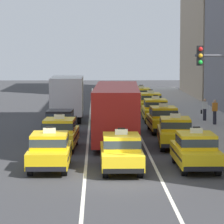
{
  "coord_description": "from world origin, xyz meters",
  "views": [
    {
      "loc": [
        -1.11,
        -27.07,
        5.59
      ],
      "look_at": [
        -0.09,
        15.73,
        1.3
      ],
      "focal_mm": 106.87,
      "sensor_mm": 36.0,
      "label": 1
    }
  ],
  "objects_px": {
    "bus_center_second": "(117,110)",
    "taxi_right_nearest": "(196,150)",
    "taxi_right_fifth": "(150,102)",
    "box_truck_left_fourth": "(68,96)",
    "taxi_center_third": "(110,111)",
    "taxi_right_second": "(175,132)",
    "taxi_right_fourth": "(155,110)",
    "taxi_right_sixth": "(141,96)",
    "taxi_right_third": "(163,119)",
    "taxi_center_nearest": "(121,152)",
    "pedestrian_mid_block": "(215,112)",
    "pedestrian_near_crosswalk": "(205,110)",
    "sedan_left_third": "(60,122)",
    "taxi_left_nearest": "(50,150)",
    "taxi_left_second": "(60,133)"
  },
  "relations": [
    {
      "from": "taxi_center_third",
      "to": "taxi_right_third",
      "type": "xyz_separation_m",
      "value": [
        3.29,
        -5.15,
        0.0
      ]
    },
    {
      "from": "box_truck_left_fourth",
      "to": "pedestrian_mid_block",
      "type": "xyz_separation_m",
      "value": [
        10.34,
        -4.23,
        -0.76
      ]
    },
    {
      "from": "taxi_center_nearest",
      "to": "taxi_left_second",
      "type": "bearing_deg",
      "value": 115.68
    },
    {
      "from": "taxi_right_third",
      "to": "pedestrian_near_crosswalk",
      "type": "relative_size",
      "value": 2.89
    },
    {
      "from": "taxi_left_nearest",
      "to": "taxi_right_nearest",
      "type": "xyz_separation_m",
      "value": [
        6.6,
        -0.12,
        0.0
      ]
    },
    {
      "from": "bus_center_second",
      "to": "pedestrian_mid_block",
      "type": "height_order",
      "value": "bus_center_second"
    },
    {
      "from": "taxi_right_nearest",
      "to": "taxi_right_fifth",
      "type": "relative_size",
      "value": 1.0
    },
    {
      "from": "taxi_right_second",
      "to": "taxi_right_sixth",
      "type": "bearing_deg",
      "value": 90.4
    },
    {
      "from": "taxi_left_second",
      "to": "taxi_right_second",
      "type": "relative_size",
      "value": 1.0
    },
    {
      "from": "taxi_center_nearest",
      "to": "taxi_right_third",
      "type": "bearing_deg",
      "value": 76.44
    },
    {
      "from": "pedestrian_mid_block",
      "to": "bus_center_second",
      "type": "bearing_deg",
      "value": -136.14
    },
    {
      "from": "taxi_left_second",
      "to": "taxi_center_nearest",
      "type": "xyz_separation_m",
      "value": [
        3.09,
        -6.43,
        0.0
      ]
    },
    {
      "from": "taxi_center_nearest",
      "to": "taxi_right_third",
      "type": "height_order",
      "value": "same"
    },
    {
      "from": "box_truck_left_fourth",
      "to": "taxi_right_fifth",
      "type": "height_order",
      "value": "box_truck_left_fourth"
    },
    {
      "from": "taxi_right_fourth",
      "to": "taxi_center_third",
      "type": "bearing_deg",
      "value": -164.23
    },
    {
      "from": "box_truck_left_fourth",
      "to": "taxi_left_second",
      "type": "bearing_deg",
      "value": -89.31
    },
    {
      "from": "pedestrian_near_crosswalk",
      "to": "pedestrian_mid_block",
      "type": "xyz_separation_m",
      "value": [
        0.31,
        -2.42,
        0.08
      ]
    },
    {
      "from": "box_truck_left_fourth",
      "to": "taxi_right_third",
      "type": "bearing_deg",
      "value": -48.27
    },
    {
      "from": "taxi_left_nearest",
      "to": "taxi_center_nearest",
      "type": "relative_size",
      "value": 1.0
    },
    {
      "from": "sedan_left_third",
      "to": "taxi_right_second",
      "type": "height_order",
      "value": "taxi_right_second"
    },
    {
      "from": "taxi_left_nearest",
      "to": "bus_center_second",
      "type": "distance_m",
      "value": 9.69
    },
    {
      "from": "sedan_left_third",
      "to": "taxi_right_fourth",
      "type": "height_order",
      "value": "taxi_right_fourth"
    },
    {
      "from": "taxi_center_third",
      "to": "taxi_right_nearest",
      "type": "distance_m",
      "value": 18.38
    },
    {
      "from": "pedestrian_near_crosswalk",
      "to": "taxi_left_nearest",
      "type": "bearing_deg",
      "value": -118.74
    },
    {
      "from": "taxi_right_second",
      "to": "taxi_right_fourth",
      "type": "relative_size",
      "value": 1.01
    },
    {
      "from": "sedan_left_third",
      "to": "taxi_center_nearest",
      "type": "distance_m",
      "value": 12.52
    },
    {
      "from": "sedan_left_third",
      "to": "taxi_right_nearest",
      "type": "bearing_deg",
      "value": -59.95
    },
    {
      "from": "bus_center_second",
      "to": "taxi_right_fourth",
      "type": "xyz_separation_m",
      "value": [
        3.15,
        9.8,
        -0.94
      ]
    },
    {
      "from": "box_truck_left_fourth",
      "to": "pedestrian_near_crosswalk",
      "type": "relative_size",
      "value": 4.39
    },
    {
      "from": "taxi_center_third",
      "to": "taxi_right_second",
      "type": "height_order",
      "value": "same"
    },
    {
      "from": "taxi_left_nearest",
      "to": "taxi_right_sixth",
      "type": "bearing_deg",
      "value": 78.83
    },
    {
      "from": "sedan_left_third",
      "to": "taxi_right_fourth",
      "type": "distance_m",
      "value": 9.86
    },
    {
      "from": "taxi_right_fourth",
      "to": "taxi_right_sixth",
      "type": "relative_size",
      "value": 1.0
    },
    {
      "from": "pedestrian_mid_block",
      "to": "taxi_right_second",
      "type": "bearing_deg",
      "value": -112.22
    },
    {
      "from": "taxi_left_nearest",
      "to": "pedestrian_mid_block",
      "type": "distance_m",
      "value": 18.84
    },
    {
      "from": "taxi_right_nearest",
      "to": "pedestrian_near_crosswalk",
      "type": "distance_m",
      "value": 18.63
    },
    {
      "from": "box_truck_left_fourth",
      "to": "pedestrian_near_crosswalk",
      "type": "bearing_deg",
      "value": -10.27
    },
    {
      "from": "pedestrian_mid_block",
      "to": "taxi_right_third",
      "type": "bearing_deg",
      "value": -142.18
    },
    {
      "from": "taxi_right_sixth",
      "to": "pedestrian_mid_block",
      "type": "relative_size",
      "value": 2.67
    },
    {
      "from": "taxi_right_fifth",
      "to": "bus_center_second",
      "type": "bearing_deg",
      "value": -101.6
    },
    {
      "from": "taxi_left_second",
      "to": "taxi_right_nearest",
      "type": "height_order",
      "value": "same"
    },
    {
      "from": "taxi_right_fifth",
      "to": "taxi_right_third",
      "type": "bearing_deg",
      "value": -90.88
    },
    {
      "from": "taxi_left_nearest",
      "to": "box_truck_left_fourth",
      "type": "distance_m",
      "value": 20.04
    },
    {
      "from": "bus_center_second",
      "to": "taxi_right_second",
      "type": "bearing_deg",
      "value": -41.49
    },
    {
      "from": "taxi_right_sixth",
      "to": "pedestrian_near_crosswalk",
      "type": "xyz_separation_m",
      "value": [
        3.73,
        -13.44,
        0.07
      ]
    },
    {
      "from": "taxi_left_nearest",
      "to": "pedestrian_near_crosswalk",
      "type": "distance_m",
      "value": 20.76
    },
    {
      "from": "taxi_right_second",
      "to": "taxi_right_fifth",
      "type": "height_order",
      "value": "same"
    },
    {
      "from": "bus_center_second",
      "to": "taxi_right_nearest",
      "type": "bearing_deg",
      "value": -70.25
    },
    {
      "from": "box_truck_left_fourth",
      "to": "taxi_right_fifth",
      "type": "xyz_separation_m",
      "value": [
        6.65,
        5.14,
        -0.9
      ]
    },
    {
      "from": "taxi_right_second",
      "to": "taxi_left_second",
      "type": "bearing_deg",
      "value": -176.48
    }
  ]
}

